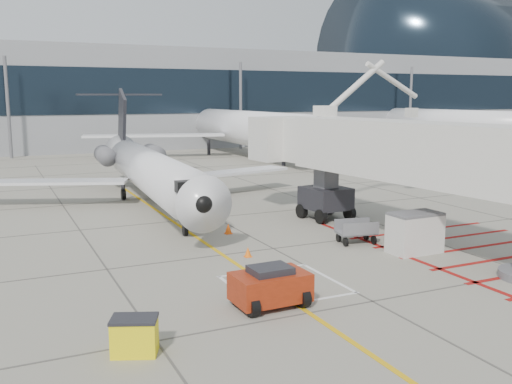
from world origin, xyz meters
name	(u,v)px	position (x,y,z in m)	size (l,w,h in m)	color
ground_plane	(316,271)	(0.00, 0.00, 0.00)	(260.00, 260.00, 0.00)	gray
regional_jet	(156,151)	(-2.66, 15.25, 3.90)	(23.58, 29.73, 7.79)	white
jet_bridge	(407,162)	(6.63, 2.40, 4.08)	(9.66, 20.38, 8.15)	silver
pushback_tug	(270,285)	(-3.56, -2.83, 0.77)	(2.64, 1.65, 1.54)	#97270E
spill_bin	(135,336)	(-8.79, -4.58, 0.55)	(1.28, 0.85, 1.11)	yellow
baggage_cart	(356,231)	(4.27, 3.18, 0.61)	(1.93, 1.22, 1.22)	slate
ground_power_unit	(415,233)	(5.77, 0.57, 0.96)	(2.43, 1.42, 1.93)	silver
cone_nose	(248,252)	(-1.71, 3.21, 0.23)	(0.34, 0.34, 0.47)	#FF670D
cone_side	(228,229)	(-0.83, 7.78, 0.28)	(0.40, 0.40, 0.55)	#E04E0B
terminal_building	(142,98)	(10.00, 70.00, 7.00)	(180.00, 28.00, 14.00)	gray
terminal_glass_band	(167,91)	(10.00, 55.95, 8.00)	(180.00, 0.10, 6.00)	black
terminal_dome	(438,62)	(70.00, 70.00, 14.00)	(40.00, 28.00, 28.00)	black
bg_aircraft_c	(237,105)	(16.09, 46.00, 6.23)	(37.38, 41.53, 12.46)	silver
bg_aircraft_d	(439,105)	(48.74, 46.00, 6.03)	(36.15, 40.17, 12.05)	silver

